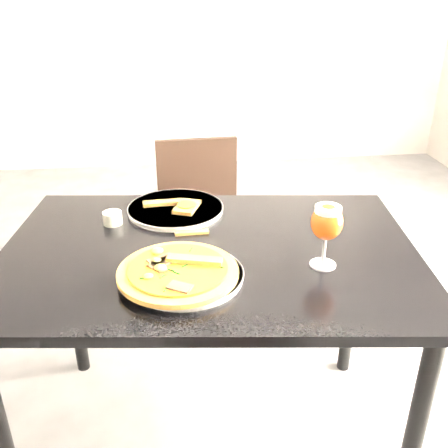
{
  "coord_description": "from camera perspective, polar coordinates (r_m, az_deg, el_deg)",
  "views": [
    {
      "loc": [
        0.09,
        -1.21,
        1.45
      ],
      "look_at": [
        0.24,
        0.04,
        0.83
      ],
      "focal_mm": 40.0,
      "sensor_mm": 36.0,
      "label": 1
    }
  ],
  "objects": [
    {
      "name": "beer_glass",
      "position": [
        1.33,
        11.68,
        0.15
      ],
      "size": [
        0.09,
        0.09,
        0.18
      ],
      "color": "#AFB2B8",
      "rests_on": "dining_table"
    },
    {
      "name": "dining_table",
      "position": [
        1.49,
        -1.68,
        -5.84
      ],
      "size": [
        1.29,
        0.94,
        0.75
      ],
      "rotation": [
        0.0,
        0.0,
        -0.12
      ],
      "color": "black",
      "rests_on": "ground"
    },
    {
      "name": "chair_far",
      "position": [
        2.25,
        -2.64,
        -0.16
      ],
      "size": [
        0.4,
        0.4,
        0.82
      ],
      "rotation": [
        0.0,
        0.0,
        0.05
      ],
      "color": "black",
      "rests_on": "ground"
    },
    {
      "name": "loose_crust",
      "position": [
        1.53,
        -3.71,
        -0.95
      ],
      "size": [
        0.1,
        0.03,
        0.01
      ],
      "primitive_type": "cube",
      "rotation": [
        0.0,
        0.0,
        0.04
      ],
      "color": "brown",
      "rests_on": "dining_table"
    },
    {
      "name": "plate_second",
      "position": [
        1.68,
        -5.55,
        1.71
      ],
      "size": [
        0.34,
        0.34,
        0.02
      ],
      "primitive_type": "cylinder",
      "rotation": [
        0.0,
        0.0,
        0.08
      ],
      "color": "white",
      "rests_on": "dining_table"
    },
    {
      "name": "crust_scraps",
      "position": [
        1.67,
        -5.18,
        2.15
      ],
      "size": [
        0.2,
        0.13,
        0.02
      ],
      "rotation": [
        0.0,
        0.0,
        0.5
      ],
      "color": "brown",
      "rests_on": "plate_second"
    },
    {
      "name": "plate_main",
      "position": [
        1.31,
        -4.46,
        -5.88
      ],
      "size": [
        0.4,
        0.4,
        0.02
      ],
      "primitive_type": "cylinder",
      "rotation": [
        0.0,
        0.0,
        -0.44
      ],
      "color": "white",
      "rests_on": "dining_table"
    },
    {
      "name": "sauce_cup",
      "position": [
        1.62,
        -12.63,
        0.74
      ],
      "size": [
        0.06,
        0.06,
        0.04
      ],
      "color": "beige",
      "rests_on": "dining_table"
    },
    {
      "name": "pizza",
      "position": [
        1.29,
        -5.23,
        -5.35
      ],
      "size": [
        0.31,
        0.31,
        0.03
      ],
      "rotation": [
        0.0,
        0.0,
        -0.58
      ],
      "color": "brown",
      "rests_on": "plate_main"
    }
  ]
}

